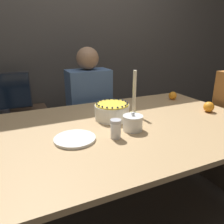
% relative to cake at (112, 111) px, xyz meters
% --- Properties ---
extents(ground_plane, '(12.00, 12.00, 0.00)m').
position_rel_cake_xyz_m(ground_plane, '(0.09, -0.13, -0.78)').
color(ground_plane, '#3D3833').
extents(wall_behind, '(8.00, 0.05, 2.60)m').
position_rel_cake_xyz_m(wall_behind, '(0.09, 1.27, 0.52)').
color(wall_behind, '#4C4742').
rests_on(wall_behind, ground_plane).
extents(dining_table, '(1.67, 1.15, 0.73)m').
position_rel_cake_xyz_m(dining_table, '(0.09, -0.13, -0.14)').
color(dining_table, tan).
rests_on(dining_table, ground_plane).
extents(cake, '(0.24, 0.24, 0.12)m').
position_rel_cake_xyz_m(cake, '(0.00, 0.00, 0.00)').
color(cake, white).
rests_on(cake, dining_table).
extents(sugar_bowl, '(0.12, 0.12, 0.12)m').
position_rel_cake_xyz_m(sugar_bowl, '(0.03, -0.23, -0.01)').
color(sugar_bowl, white).
rests_on(sugar_bowl, dining_table).
extents(sugar_shaker, '(0.06, 0.06, 0.11)m').
position_rel_cake_xyz_m(sugar_shaker, '(-0.11, -0.29, 0.00)').
color(sugar_shaker, white).
rests_on(sugar_shaker, dining_table).
extents(plate_stack, '(0.23, 0.23, 0.02)m').
position_rel_cake_xyz_m(plate_stack, '(-0.33, -0.22, -0.05)').
color(plate_stack, white).
rests_on(plate_stack, dining_table).
extents(candle, '(0.06, 0.06, 0.33)m').
position_rel_cake_xyz_m(candle, '(0.19, 0.02, 0.08)').
color(candle, tan).
rests_on(candle, dining_table).
extents(orange_fruit_0, '(0.07, 0.07, 0.07)m').
position_rel_cake_xyz_m(orange_fruit_0, '(0.72, 0.23, -0.02)').
color(orange_fruit_0, orange).
rests_on(orange_fruit_0, dining_table).
extents(orange_fruit_1, '(0.08, 0.08, 0.08)m').
position_rel_cake_xyz_m(orange_fruit_1, '(0.74, -0.17, -0.02)').
color(orange_fruit_1, orange).
rests_on(orange_fruit_1, dining_table).
extents(person_man_blue_shirt, '(0.40, 0.34, 1.19)m').
position_rel_cake_xyz_m(person_man_blue_shirt, '(0.05, 0.64, -0.26)').
color(person_man_blue_shirt, '#473D33').
rests_on(person_man_blue_shirt, ground_plane).
extents(side_cabinet, '(0.82, 0.47, 0.56)m').
position_rel_cake_xyz_m(side_cabinet, '(-0.71, 0.99, -0.50)').
color(side_cabinet, '#4C3828').
rests_on(side_cabinet, ground_plane).
extents(tv_monitor, '(0.54, 0.10, 0.40)m').
position_rel_cake_xyz_m(tv_monitor, '(-0.71, 0.99, -0.02)').
color(tv_monitor, '#2D2D33').
rests_on(tv_monitor, side_cabinet).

